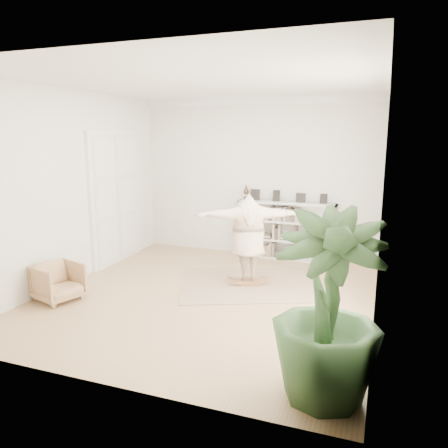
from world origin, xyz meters
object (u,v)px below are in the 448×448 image
at_px(bookshelf, 286,231).
at_px(person, 248,236).
at_px(houseplant, 327,307).
at_px(armchair, 58,282).
at_px(rocker_board, 248,281).

height_order(bookshelf, person, person).
bearing_deg(houseplant, bookshelf, 106.63).
distance_m(bookshelf, armchair, 4.96).
relative_size(armchair, person, 0.35).
height_order(person, houseplant, houseplant).
xyz_separation_m(bookshelf, houseplant, (1.56, -5.21, 0.38)).
bearing_deg(rocker_board, houseplant, -83.40).
height_order(rocker_board, houseplant, houseplant).
distance_m(rocker_board, houseplant, 3.78).
relative_size(bookshelf, person, 1.10).
xyz_separation_m(person, houseplant, (1.82, -3.18, 0.07)).
bearing_deg(armchair, person, -38.61).
bearing_deg(armchair, bookshelf, -20.51).
xyz_separation_m(armchair, houseplant, (4.60, -1.31, 0.70)).
height_order(armchair, rocker_board, armchair).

